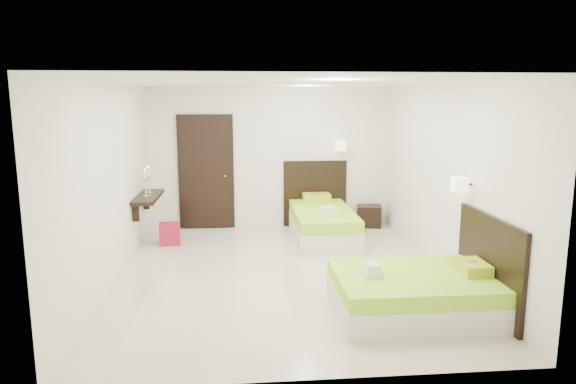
{
  "coord_description": "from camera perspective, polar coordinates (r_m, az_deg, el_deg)",
  "views": [
    {
      "loc": [
        -0.55,
        -6.78,
        2.39
      ],
      "look_at": [
        0.1,
        0.3,
        1.1
      ],
      "focal_mm": 32.0,
      "sensor_mm": 36.0,
      "label": 1
    }
  ],
  "objects": [
    {
      "name": "door",
      "position": [
        9.6,
        -9.08,
        2.13
      ],
      "size": [
        1.02,
        0.15,
        2.14
      ],
      "color": "black",
      "rests_on": "ground"
    },
    {
      "name": "bed_single",
      "position": [
        8.97,
        3.82,
        -3.22
      ],
      "size": [
        1.2,
        2.0,
        1.65
      ],
      "color": "beige",
      "rests_on": "ground"
    },
    {
      "name": "console_shelf",
      "position": [
        8.67,
        -15.35,
        -0.56
      ],
      "size": [
        0.35,
        1.2,
        0.78
      ],
      "color": "black",
      "rests_on": "ground"
    },
    {
      "name": "floor",
      "position": [
        7.21,
        -0.58,
        -9.07
      ],
      "size": [
        5.5,
        5.5,
        0.0
      ],
      "primitive_type": "plane",
      "color": "beige",
      "rests_on": "ground"
    },
    {
      "name": "bed_double",
      "position": [
        6.07,
        14.44,
        -10.58
      ],
      "size": [
        1.77,
        1.51,
        1.46
      ],
      "color": "beige",
      "rests_on": "ground"
    },
    {
      "name": "ottoman",
      "position": [
        8.83,
        -13.0,
        -4.54
      ],
      "size": [
        0.38,
        0.38,
        0.34
      ],
      "primitive_type": "cube",
      "rotation": [
        0.0,
        0.0,
        0.13
      ],
      "color": "maroon",
      "rests_on": "ground"
    },
    {
      "name": "nightstand",
      "position": [
        9.89,
        8.96,
        -2.64
      ],
      "size": [
        0.52,
        0.48,
        0.4
      ],
      "primitive_type": "cube",
      "rotation": [
        0.0,
        0.0,
        -0.2
      ],
      "color": "black",
      "rests_on": "ground"
    }
  ]
}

